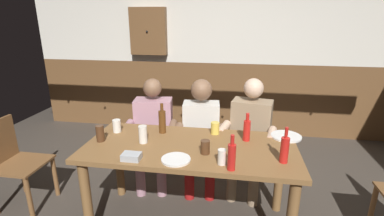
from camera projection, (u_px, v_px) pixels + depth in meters
The scene contains 21 objects.
back_wall_upper at pixel (216, 19), 4.20m from camera, with size 5.81×0.12×1.30m, color silver.
back_wall_wainscot at pixel (214, 97), 4.57m from camera, with size 5.81×0.12×1.13m, color brown.
dining_table at pixel (190, 158), 2.39m from camera, with size 1.76×0.81×0.78m.
person_0 at pixel (153, 128), 3.06m from camera, with size 0.58×0.58×1.18m.
person_1 at pixel (201, 129), 2.98m from camera, with size 0.55×0.56×1.19m.
person_2 at pixel (250, 132), 2.91m from camera, with size 0.58×0.60×1.22m.
chair_empty_near_right at pixel (13, 161), 2.72m from camera, with size 0.44×0.44×0.88m.
condiment_caddy at pixel (131, 157), 2.11m from camera, with size 0.14×0.10×0.05m, color #B2B7BC.
plate_0 at pixel (176, 159), 2.10m from camera, with size 0.22×0.22×0.01m, color white.
plate_1 at pixel (286, 136), 2.51m from camera, with size 0.27×0.27×0.01m, color white.
bottle_0 at pixel (232, 156), 1.95m from camera, with size 0.06×0.06×0.26m.
bottle_1 at pixel (247, 130), 2.42m from camera, with size 0.06×0.06×0.25m.
bottle_2 at pixel (285, 149), 2.05m from camera, with size 0.06×0.06×0.28m.
bottle_3 at pixel (162, 121), 2.58m from camera, with size 0.07×0.07×0.28m.
pint_glass_0 at pixel (205, 147), 2.20m from camera, with size 0.07×0.07×0.11m, color #4C2D19.
pint_glass_1 at pixel (215, 128), 2.57m from camera, with size 0.08×0.08×0.11m, color #E5C64C.
pint_glass_2 at pixel (143, 134), 2.38m from camera, with size 0.07×0.07×0.15m, color white.
pint_glass_3 at pixel (100, 134), 2.41m from camera, with size 0.07×0.07×0.14m, color #4C2D19.
pint_glass_4 at pixel (117, 126), 2.61m from camera, with size 0.07×0.07×0.12m, color white.
pint_glass_5 at pixel (222, 157), 2.04m from camera, with size 0.06×0.06×0.11m, color white.
wall_dart_cabinet at pixel (148, 31), 4.29m from camera, with size 0.56×0.15×0.70m.
Camera 1 is at (0.36, -2.07, 1.80)m, focal length 26.35 mm.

